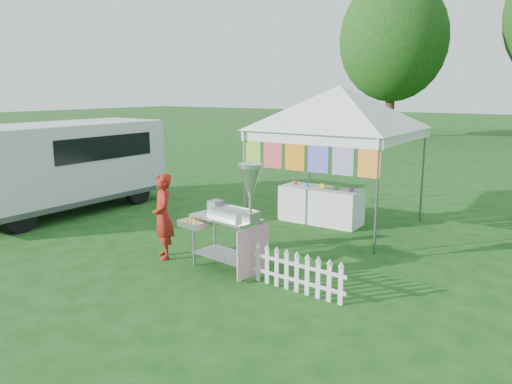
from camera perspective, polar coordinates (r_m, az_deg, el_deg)
The scene contains 8 objects.
ground at distance 8.19m, azimuth -1.46°, elevation -9.20°, with size 120.00×120.00×0.00m, color #143F12.
canopy_main at distance 10.70m, azimuth 9.58°, elevation 11.87°, with size 4.24×4.24×3.45m.
tree_left at distance 32.12m, azimuth 15.42°, elevation 16.46°, with size 6.40×6.40×9.53m.
donut_cart at distance 7.91m, azimuth -2.51°, elevation -1.91°, with size 1.39×0.86×1.80m.
vendor at distance 8.82m, azimuth -10.57°, elevation -2.75°, with size 0.55×0.36×1.50m, color maroon.
cargo_van at distance 12.92m, azimuth -21.12°, elevation 2.98°, with size 2.08×5.13×2.12m.
picket_fence at distance 7.37m, azimuth 4.68°, elevation -9.28°, with size 1.62×0.15×0.56m.
display_table at distance 11.17m, azimuth 7.41°, elevation -1.51°, with size 1.80×0.70×0.79m, color white.
Camera 1 is at (4.44, -6.24, 2.91)m, focal length 35.00 mm.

